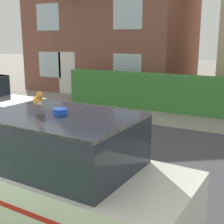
# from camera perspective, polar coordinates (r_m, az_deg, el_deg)

# --- Properties ---
(road_strip) EXTENTS (28.00, 6.92, 0.01)m
(road_strip) POSITION_cam_1_polar(r_m,az_deg,el_deg) (7.83, -8.70, -7.42)
(road_strip) COLOR #424247
(road_strip) RESTS_ON ground
(garden_hedge) EXTENTS (10.16, 0.64, 1.41)m
(garden_hedge) POSITION_cam_1_polar(r_m,az_deg,el_deg) (12.01, 13.62, 3.12)
(garden_hedge) COLOR #3D7F38
(garden_hedge) RESTS_ON ground
(police_car) EXTENTS (4.54, 1.86, 1.78)m
(police_car) POSITION_cam_1_polar(r_m,az_deg,el_deg) (4.89, -11.00, -10.60)
(police_car) COLOR black
(police_car) RESTS_ON road_strip
(cat) EXTENTS (0.23, 0.24, 0.24)m
(cat) POSITION_cam_1_polar(r_m,az_deg,el_deg) (4.60, -13.29, 2.09)
(cat) COLOR orange
(cat) RESTS_ON police_car
(house_left) EXTENTS (8.46, 6.12, 7.46)m
(house_left) POSITION_cam_1_polar(r_m,az_deg,el_deg) (17.78, 0.40, 16.74)
(house_left) COLOR brown
(house_left) RESTS_ON ground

